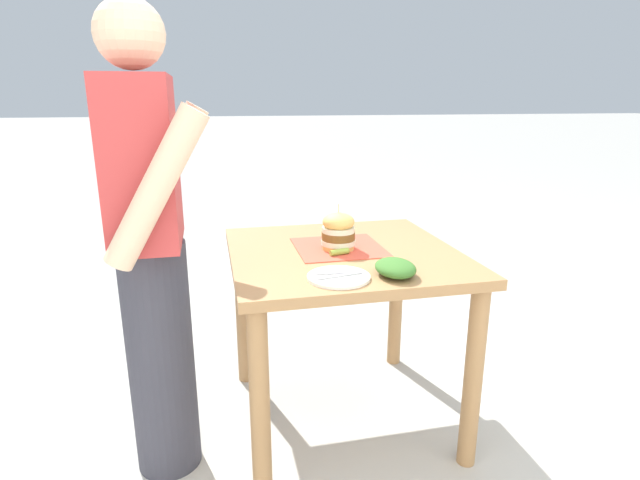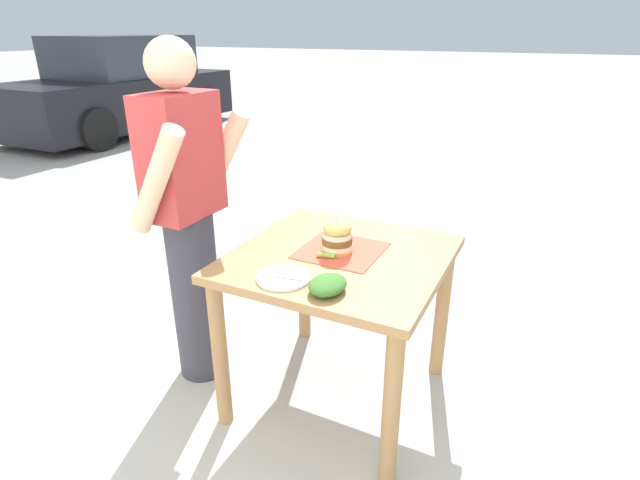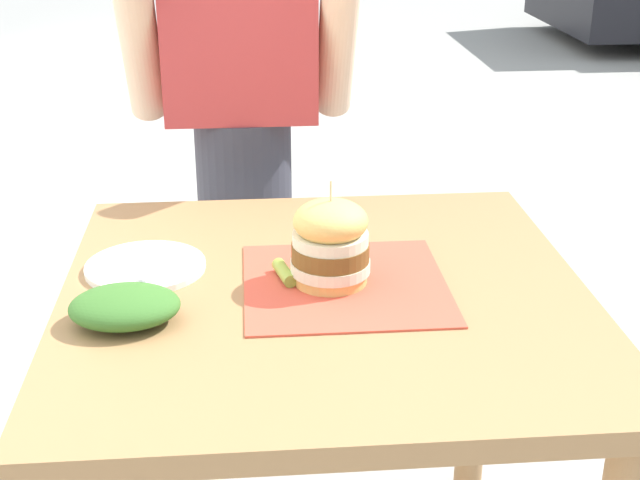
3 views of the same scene
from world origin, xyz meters
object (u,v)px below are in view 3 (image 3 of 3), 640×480
at_px(sandwich, 330,242).
at_px(side_plate_with_forks, 145,266).
at_px(pickle_spear, 284,273).
at_px(diner_across_table, 242,122).
at_px(side_salad, 125,306).
at_px(patio_table, 325,356).

relative_size(sandwich, side_plate_with_forks, 0.86).
height_order(pickle_spear, diner_across_table, diner_across_table).
xyz_separation_m(side_plate_with_forks, diner_across_table, (0.18, 0.63, 0.10)).
distance_m(sandwich, pickle_spear, 0.10).
bearing_deg(side_salad, side_plate_with_forks, 86.50).
bearing_deg(pickle_spear, side_salad, -153.10).
distance_m(patio_table, sandwich, 0.22).
bearing_deg(side_plate_with_forks, patio_table, -18.22).
height_order(sandwich, pickle_spear, sandwich).
xyz_separation_m(patio_table, side_salad, (-0.33, -0.10, 0.17)).
relative_size(side_plate_with_forks, side_salad, 1.22).
relative_size(patio_table, side_plate_with_forks, 4.19).
xyz_separation_m(side_plate_with_forks, side_salad, (-0.01, -0.20, 0.02)).
bearing_deg(pickle_spear, patio_table, -27.98).
relative_size(pickle_spear, side_plate_with_forks, 0.36).
relative_size(side_plate_with_forks, diner_across_table, 0.13).
height_order(sandwich, side_plate_with_forks, sandwich).
bearing_deg(patio_table, side_plate_with_forks, 161.78).
distance_m(pickle_spear, side_plate_with_forks, 0.26).
bearing_deg(sandwich, side_salad, -161.16).
xyz_separation_m(patio_table, diner_across_table, (-0.14, 0.73, 0.24)).
relative_size(side_salad, diner_across_table, 0.11).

